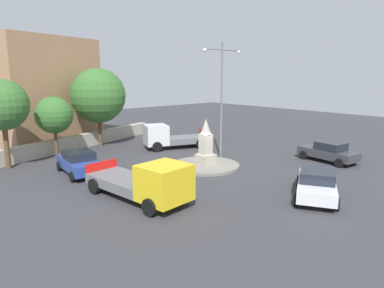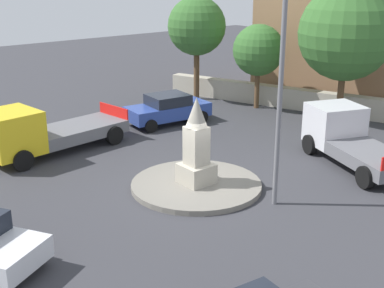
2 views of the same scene
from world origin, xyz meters
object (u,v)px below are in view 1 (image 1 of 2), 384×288
at_px(truck_white_passing, 168,137).
at_px(tree_mid_cluster, 54,115).
at_px(tree_near_wall, 2,105).
at_px(monument, 206,145).
at_px(car_blue_waiting, 79,162).
at_px(truck_yellow_approaching, 147,183).
at_px(car_white_near_island, 317,183).
at_px(tree_far_corner, 98,96).
at_px(streetlamp, 222,90).
at_px(corner_building, 36,92).
at_px(car_dark_grey_parked_right, 328,152).

xyz_separation_m(truck_white_passing, tree_mid_cluster, (8.41, -3.27, 2.25)).
bearing_deg(tree_near_wall, monument, 140.56).
bearing_deg(car_blue_waiting, tree_mid_cluster, -96.35).
distance_m(truck_yellow_approaching, tree_near_wall, 12.53).
bearing_deg(car_white_near_island, tree_near_wall, -57.64).
distance_m(car_blue_waiting, tree_far_corner, 9.66).
distance_m(truck_white_passing, tree_mid_cluster, 9.30).
bearing_deg(streetlamp, truck_yellow_approaching, 23.37).
relative_size(monument, corner_building, 0.33).
height_order(car_white_near_island, tree_near_wall, tree_near_wall).
bearing_deg(car_dark_grey_parked_right, truck_white_passing, -62.25).
xyz_separation_m(car_blue_waiting, tree_mid_cluster, (-0.64, -5.76, 2.48)).
relative_size(truck_yellow_approaching, corner_building, 0.68).
height_order(monument, car_blue_waiting, monument).
bearing_deg(corner_building, tree_mid_cluster, 82.68).
bearing_deg(car_white_near_island, car_blue_waiting, -58.68).
distance_m(monument, car_dark_grey_parked_right, 9.26).
height_order(monument, truck_yellow_approaching, monument).
distance_m(corner_building, tree_far_corner, 6.39).
bearing_deg(tree_far_corner, car_white_near_island, 96.94).
xyz_separation_m(car_white_near_island, tree_far_corner, (2.39, -19.64, 3.74)).
distance_m(truck_white_passing, tree_far_corner, 7.14).
distance_m(streetlamp, car_dark_grey_parked_right, 9.09).
bearing_deg(tree_far_corner, car_dark_grey_parked_right, 121.47).
distance_m(truck_white_passing, tree_near_wall, 12.78).
distance_m(car_blue_waiting, truck_white_passing, 9.39).
xyz_separation_m(car_dark_grey_parked_right, truck_white_passing, (6.06, -11.53, 0.25)).
relative_size(streetlamp, tree_mid_cluster, 1.85).
xyz_separation_m(streetlamp, car_white_near_island, (2.53, 9.38, -4.42)).
bearing_deg(monument, car_blue_waiting, -29.48).
bearing_deg(car_dark_grey_parked_right, tree_mid_cluster, -45.63).
distance_m(car_blue_waiting, tree_near_wall, 6.50).
distance_m(car_dark_grey_parked_right, truck_yellow_approaching, 14.77).
height_order(monument, streetlamp, streetlamp).
bearing_deg(truck_yellow_approaching, car_blue_waiting, -86.12).
relative_size(streetlamp, car_white_near_island, 1.80).
xyz_separation_m(car_blue_waiting, tree_far_corner, (-5.11, -7.31, 3.72)).
bearing_deg(tree_near_wall, car_blue_waiting, 125.10).
relative_size(truck_white_passing, corner_building, 0.60).
bearing_deg(tree_mid_cluster, tree_far_corner, -160.89).
distance_m(monument, tree_far_corner, 12.02).
distance_m(streetlamp, corner_building, 17.72).
relative_size(monument, streetlamp, 0.37).
xyz_separation_m(streetlamp, tree_mid_cluster, (9.39, -8.71, -1.92)).
height_order(monument, corner_building, corner_building).
xyz_separation_m(car_dark_grey_parked_right, corner_building, (13.60, -21.63, 4.03)).
bearing_deg(monument, truck_yellow_approaching, 23.32).
bearing_deg(tree_mid_cluster, tree_near_wall, 19.11).
bearing_deg(car_white_near_island, corner_building, -76.49).
height_order(monument, truck_white_passing, monument).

